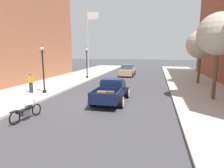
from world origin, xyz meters
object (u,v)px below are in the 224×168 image
street_lamp_near (43,66)px  street_tree_nearest (219,34)px  hotrod_truck_navy (112,90)px  car_background_tan (128,71)px  street_tree_second (201,44)px  street_lamp_far (87,60)px  pedestrian_sidewalk_left (31,81)px  flagpole (89,35)px  motorcycle_parked (26,112)px

street_lamp_near → street_tree_nearest: 13.10m
hotrod_truck_navy → car_background_tan: car_background_tan is taller
car_background_tan → hotrod_truck_navy: bearing=-86.2°
street_tree_second → street_lamp_far: bearing=175.2°
pedestrian_sidewalk_left → street_tree_second: bearing=29.9°
flagpole → street_tree_second: size_ratio=1.65×
car_background_tan → street_lamp_far: size_ratio=1.12×
hotrod_truck_navy → car_background_tan: (-0.94, 13.97, 0.01)m
street_lamp_far → street_tree_nearest: size_ratio=0.65×
motorcycle_parked → street_lamp_near: 6.18m
pedestrian_sidewalk_left → street_tree_nearest: 14.44m
motorcycle_parked → pedestrian_sidewalk_left: size_ratio=1.28×
flagpole → motorcycle_parked: bearing=-80.3°
street_lamp_far → flagpole: flagpole is taller
flagpole → street_tree_second: 15.13m
street_lamp_far → street_lamp_near: bearing=-91.8°
motorcycle_parked → flagpole: bearing=99.7°
hotrod_truck_navy → street_tree_nearest: bearing=12.6°
pedestrian_sidewalk_left → street_lamp_near: 1.70m
street_lamp_far → hotrod_truck_navy: bearing=-60.5°
car_background_tan → street_lamp_far: 6.43m
flagpole → street_tree_nearest: size_ratio=1.54×
pedestrian_sidewalk_left → hotrod_truck_navy: bearing=-3.6°
street_tree_nearest → street_tree_second: (0.37, 7.10, -0.42)m
street_lamp_far → flagpole: (-1.14, 4.21, 3.39)m
street_tree_nearest → car_background_tan: bearing=122.8°
hotrod_truck_navy → motorcycle_parked: (-3.46, -4.73, -0.31)m
motorcycle_parked → flagpole: (-3.21, 18.71, 5.33)m
car_background_tan → street_tree_nearest: (7.99, -12.40, 3.87)m
motorcycle_parked → pedestrian_sidewalk_left: pedestrian_sidewalk_left is taller
flagpole → street_tree_nearest: bearing=-42.1°
street_lamp_near → flagpole: size_ratio=0.42×
hotrod_truck_navy → street_tree_nearest: size_ratio=0.83×
car_background_tan → street_lamp_far: bearing=-137.5°
hotrod_truck_navy → street_tree_second: (7.42, 8.68, 3.45)m
street_tree_second → car_background_tan: bearing=147.6°
flagpole → street_tree_second: (14.08, -5.30, -1.56)m
pedestrian_sidewalk_left → motorcycle_parked: bearing=-56.3°
street_tree_nearest → street_lamp_far: bearing=146.9°
street_tree_nearest → street_tree_second: 7.13m
street_tree_nearest → street_tree_second: street_tree_nearest is taller
street_lamp_far → street_tree_second: bearing=-4.8°
flagpole → street_tree_nearest: (13.71, -12.41, -1.14)m
hotrod_truck_navy → street_tree_second: size_ratio=0.89×
motorcycle_parked → flagpole: size_ratio=0.23×
pedestrian_sidewalk_left → street_tree_nearest: size_ratio=0.28×
street_tree_nearest → hotrod_truck_navy: bearing=-167.4°
hotrod_truck_navy → flagpole: flagpole is taller
car_background_tan → street_tree_second: (8.36, -5.29, 3.44)m
hotrod_truck_navy → pedestrian_sidewalk_left: size_ratio=3.01×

